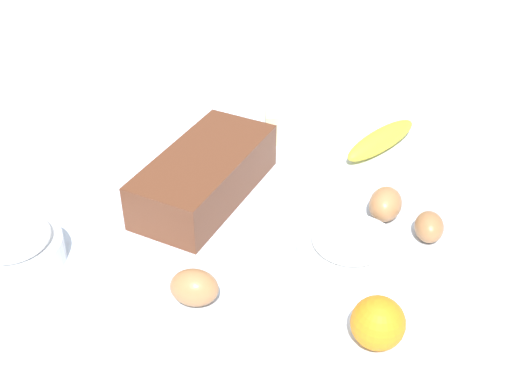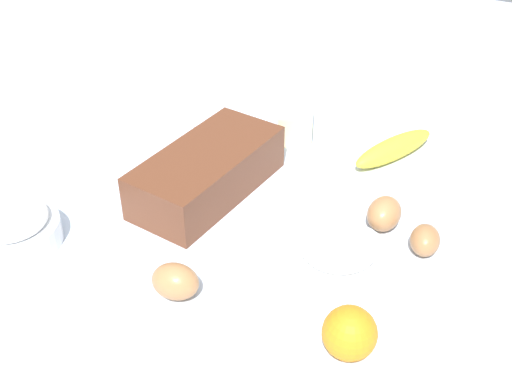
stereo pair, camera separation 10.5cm
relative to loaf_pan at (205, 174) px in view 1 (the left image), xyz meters
The scene contains 10 objects.
ground_plane 0.10m from the loaf_pan, 86.26° to the right, with size 2.40×2.40×0.02m, color silver.
loaf_pan is the anchor object (origin of this frame).
flour_bowl 0.28m from the loaf_pan, 109.05° to the right, with size 0.15×0.15×0.07m.
sugar_bowl 0.32m from the loaf_pan, 141.71° to the left, with size 0.14×0.14×0.07m.
banana 0.35m from the loaf_pan, 46.44° to the right, with size 0.19×0.04×0.04m, color yellow.
orange_fruit 0.40m from the loaf_pan, 124.57° to the right, with size 0.07×0.07×0.07m, color orange.
butter_block 0.24m from the loaf_pan, 14.89° to the right, with size 0.09×0.06×0.06m, color #F4EDB2.
egg_near_butter 0.30m from the loaf_pan, 82.90° to the right, with size 0.05×0.05×0.07m, color #B17848.
egg_beside_bowl 0.37m from the loaf_pan, 89.24° to the right, with size 0.04×0.04×0.06m, color #A46E43.
egg_loose 0.25m from the loaf_pan, 160.74° to the right, with size 0.05×0.05×0.07m, color #B07748.
Camera 1 is at (-0.81, -0.28, 0.64)m, focal length 45.09 mm.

